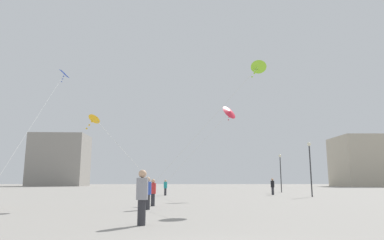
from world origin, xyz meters
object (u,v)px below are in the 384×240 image
Objects in this scene: building_left_hall at (60,160)px; lamppost_west at (310,160)px; person_in_teal at (165,187)px; kite_cobalt_delta at (64,75)px; kite_amber_diamond at (95,120)px; person_in_blue at (148,192)px; kite_lime_diamond at (257,68)px; person_in_black at (273,186)px; person_in_grey at (142,195)px; person_in_red at (153,191)px; kite_crimson_diamond at (229,112)px; lamppost_east at (280,167)px.

building_left_hall is 2.98× the size of lamppost_west.
kite_cobalt_delta is (-8.49, -7.15, 9.59)m from person_in_teal.
kite_cobalt_delta reaches higher than kite_amber_diamond.
kite_lime_diamond is (6.40, 1.80, 7.45)m from person_in_blue.
building_left_hall is (-25.88, 70.54, -3.11)m from kite_cobalt_delta.
person_in_black is at bearing 73.79° from kite_lime_diamond.
person_in_black is at bearing 172.94° from person_in_grey.
kite_amber_diamond is (-3.90, 7.94, 4.03)m from person_in_grey.
kite_lime_diamond is (-4.85, -16.68, 7.41)m from person_in_black.
kite_crimson_diamond reaches higher than person_in_red.
person_in_grey is 0.12× the size of building_left_hall.
person_in_red is at bearing -27.56° from person_in_teal.
lamppost_east is (14.49, 9.06, 2.43)m from person_in_teal.
kite_cobalt_delta is at bearing 125.88° from person_in_blue.
person_in_teal is 10.98m from kite_crimson_diamond.
person_in_blue is at bearing -164.32° from kite_lime_diamond.
person_in_grey is (-10.75, -24.81, 0.06)m from person_in_black.
kite_amber_diamond is at bearing -144.37° from lamppost_west.
person_in_teal is at bearing 131.51° from kite_crimson_diamond.
building_left_hall reaches higher than person_in_teal.
lamppost_west reaches higher than person_in_black.
lamppost_east is (13.86, 32.65, 2.29)m from person_in_grey.
kite_cobalt_delta is at bearing 121.52° from kite_amber_diamond.
person_in_teal is 17.25m from person_in_blue.
lamppost_west is at bearing 35.63° from kite_amber_diamond.
person_in_black is 27.04m from person_in_grey.
person_in_black is at bearing 68.00° from person_in_teal.
kite_lime_diamond is (5.90, 8.13, 7.36)m from person_in_grey.
building_left_hall is (-31.09, 79.03, 2.31)m from kite_amber_diamond.
person_in_grey is 23.59m from person_in_teal.
person_in_red is (0.15, -14.76, -0.01)m from person_in_teal.
kite_cobalt_delta is 2.06× the size of lamppost_east.
kite_cobalt_delta is 29.02m from lamppost_east.
person_in_blue is 13.68m from kite_crimson_diamond.
person_in_red is 18.05m from lamppost_west.
lamppost_west is (2.53, -4.56, 2.47)m from person_in_black.
person_in_teal is 0.21× the size of kite_crimson_diamond.
person_in_red is 27.91m from lamppost_east.
lamppost_east is at bearing -49.99° from person_in_black.
person_in_grey is at bearing -26.63° from person_in_teal.
person_in_teal is 0.10× the size of building_left_hall.
building_left_hall reaches higher than person_in_black.
building_left_hall is (-34.99, 86.97, 6.34)m from person_in_grey.
lamppost_east is at bearing 87.26° from lamppost_west.
person_in_black is 1.10× the size of person_in_teal.
kite_crimson_diamond is at bearing 94.18° from kite_lime_diamond.
kite_cobalt_delta reaches higher than person_in_grey.
person_in_black is 11.43m from person_in_teal.
building_left_hall is 73.17m from lamppost_east.
kite_amber_diamond reaches higher than person_in_grey.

